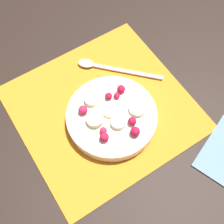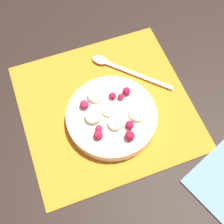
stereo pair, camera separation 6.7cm
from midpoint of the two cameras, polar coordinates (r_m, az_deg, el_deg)
ground_plane at (r=0.72m, az=-4.30°, el=0.39°), size 3.00×3.00×0.00m
placemat at (r=0.72m, az=-4.32°, el=0.51°), size 0.38×0.37×0.01m
fruit_bowl at (r=0.68m, az=-2.80°, el=-0.96°), size 0.20×0.20×0.05m
spoon at (r=0.77m, az=-3.95°, el=8.01°), size 0.16×0.16×0.01m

